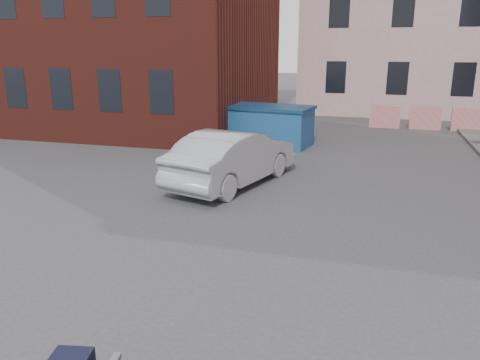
% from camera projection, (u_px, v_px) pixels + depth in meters
% --- Properties ---
extents(ground, '(120.00, 120.00, 0.00)m').
position_uv_depth(ground, '(233.00, 264.00, 7.79)').
color(ground, '#38383A').
rests_on(ground, ground).
extents(far_building, '(6.00, 6.00, 8.00)m').
position_uv_depth(far_building, '(50.00, 39.00, 32.38)').
color(far_building, maroon).
rests_on(far_building, ground).
extents(barriers, '(4.70, 0.18, 1.00)m').
position_uv_depth(barriers, '(425.00, 118.00, 20.38)').
color(barriers, red).
rests_on(barriers, ground).
extents(dumpster, '(3.65, 2.24, 1.44)m').
position_uv_depth(dumpster, '(264.00, 125.00, 17.16)').
color(dumpster, '#1D538D').
rests_on(dumpster, ground).
extents(silver_car, '(2.62, 4.60, 1.43)m').
position_uv_depth(silver_car, '(233.00, 157.00, 12.18)').
color(silver_car, '#989B9F').
rests_on(silver_car, ground).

